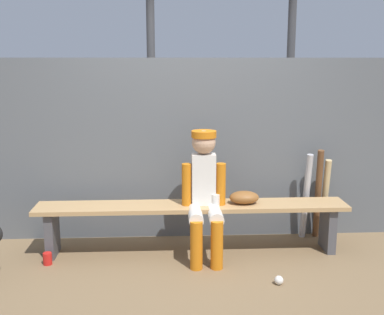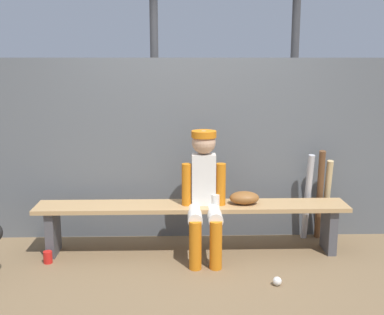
{
  "view_description": "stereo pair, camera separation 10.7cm",
  "coord_description": "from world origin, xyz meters",
  "px_view_note": "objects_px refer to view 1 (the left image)",
  "views": [
    {
      "loc": [
        -0.23,
        -4.33,
        1.81
      ],
      "look_at": [
        0.0,
        0.0,
        0.93
      ],
      "focal_mm": 44.91,
      "sensor_mm": 36.0,
      "label": 1
    },
    {
      "loc": [
        -0.12,
        -4.34,
        1.81
      ],
      "look_at": [
        0.0,
        0.0,
        0.93
      ],
      "focal_mm": 44.91,
      "sensor_mm": 36.0,
      "label": 2
    }
  ],
  "objects_px": {
    "baseball_glove": "(244,197)",
    "bat_wood_dark": "(318,194)",
    "player_seated": "(205,190)",
    "bat_aluminum_silver": "(306,196)",
    "cup_on_ground": "(48,259)",
    "dugout_bench": "(192,214)",
    "baseball": "(279,280)",
    "cup_on_bench": "(215,200)",
    "bat_wood_natural": "(325,198)"
  },
  "relations": [
    {
      "from": "baseball_glove",
      "to": "bat_wood_dark",
      "type": "distance_m",
      "value": 0.87
    },
    {
      "from": "player_seated",
      "to": "bat_aluminum_silver",
      "type": "bearing_deg",
      "value": 21.11
    },
    {
      "from": "bat_wood_dark",
      "to": "bat_aluminum_silver",
      "type": "bearing_deg",
      "value": -177.35
    },
    {
      "from": "baseball_glove",
      "to": "bat_wood_dark",
      "type": "height_order",
      "value": "bat_wood_dark"
    },
    {
      "from": "bat_aluminum_silver",
      "to": "cup_on_ground",
      "type": "bearing_deg",
      "value": -168.28
    },
    {
      "from": "dugout_bench",
      "to": "cup_on_ground",
      "type": "xyz_separation_m",
      "value": [
        -1.32,
        -0.22,
        -0.33
      ]
    },
    {
      "from": "player_seated",
      "to": "dugout_bench",
      "type": "bearing_deg",
      "value": 133.57
    },
    {
      "from": "baseball",
      "to": "cup_on_bench",
      "type": "distance_m",
      "value": 0.95
    },
    {
      "from": "baseball_glove",
      "to": "bat_wood_natural",
      "type": "distance_m",
      "value": 0.96
    },
    {
      "from": "bat_wood_dark",
      "to": "dugout_bench",
      "type": "bearing_deg",
      "value": -166.87
    },
    {
      "from": "dugout_bench",
      "to": "cup_on_bench",
      "type": "height_order",
      "value": "cup_on_bench"
    },
    {
      "from": "player_seated",
      "to": "cup_on_bench",
      "type": "xyz_separation_m",
      "value": [
        0.11,
        0.06,
        -0.11
      ]
    },
    {
      "from": "bat_wood_dark",
      "to": "baseball",
      "type": "relative_size",
      "value": 12.71
    },
    {
      "from": "bat_wood_dark",
      "to": "baseball_glove",
      "type": "bearing_deg",
      "value": -159.41
    },
    {
      "from": "player_seated",
      "to": "baseball_glove",
      "type": "height_order",
      "value": "player_seated"
    },
    {
      "from": "baseball_glove",
      "to": "bat_wood_natural",
      "type": "relative_size",
      "value": 0.33
    },
    {
      "from": "player_seated",
      "to": "cup_on_bench",
      "type": "distance_m",
      "value": 0.17
    },
    {
      "from": "bat_aluminum_silver",
      "to": "cup_on_bench",
      "type": "relative_size",
      "value": 8.17
    },
    {
      "from": "dugout_bench",
      "to": "player_seated",
      "type": "relative_size",
      "value": 2.49
    },
    {
      "from": "cup_on_ground",
      "to": "baseball",
      "type": "bearing_deg",
      "value": -14.03
    },
    {
      "from": "baseball_glove",
      "to": "cup_on_ground",
      "type": "bearing_deg",
      "value": -173.09
    },
    {
      "from": "dugout_bench",
      "to": "cup_on_ground",
      "type": "relative_size",
      "value": 26.65
    },
    {
      "from": "bat_wood_natural",
      "to": "player_seated",
      "type": "bearing_deg",
      "value": -160.63
    },
    {
      "from": "bat_wood_dark",
      "to": "cup_on_ground",
      "type": "bearing_deg",
      "value": -168.7
    },
    {
      "from": "bat_aluminum_silver",
      "to": "bat_wood_natural",
      "type": "relative_size",
      "value": 1.07
    },
    {
      "from": "bat_wood_natural",
      "to": "baseball",
      "type": "xyz_separation_m",
      "value": [
        -0.71,
        -1.05,
        -0.38
      ]
    },
    {
      "from": "player_seated",
      "to": "cup_on_ground",
      "type": "distance_m",
      "value": 1.55
    },
    {
      "from": "bat_aluminum_silver",
      "to": "baseball",
      "type": "height_order",
      "value": "bat_aluminum_silver"
    },
    {
      "from": "baseball_glove",
      "to": "baseball",
      "type": "distance_m",
      "value": 0.89
    },
    {
      "from": "player_seated",
      "to": "bat_wood_dark",
      "type": "relative_size",
      "value": 1.25
    },
    {
      "from": "baseball",
      "to": "baseball_glove",
      "type": "bearing_deg",
      "value": 104.36
    },
    {
      "from": "dugout_bench",
      "to": "cup_on_bench",
      "type": "distance_m",
      "value": 0.27
    },
    {
      "from": "dugout_bench",
      "to": "baseball",
      "type": "relative_size",
      "value": 39.61
    },
    {
      "from": "player_seated",
      "to": "cup_on_bench",
      "type": "bearing_deg",
      "value": 30.51
    },
    {
      "from": "baseball",
      "to": "cup_on_ground",
      "type": "height_order",
      "value": "cup_on_ground"
    },
    {
      "from": "baseball_glove",
      "to": "bat_aluminum_silver",
      "type": "relative_size",
      "value": 0.31
    },
    {
      "from": "bat_wood_dark",
      "to": "cup_on_ground",
      "type": "xyz_separation_m",
      "value": [
        -2.62,
        -0.52,
        -0.42
      ]
    },
    {
      "from": "bat_wood_dark",
      "to": "player_seated",
      "type": "bearing_deg",
      "value": -160.69
    },
    {
      "from": "bat_wood_dark",
      "to": "baseball",
      "type": "height_order",
      "value": "bat_wood_dark"
    },
    {
      "from": "baseball_glove",
      "to": "bat_wood_natural",
      "type": "height_order",
      "value": "bat_wood_natural"
    },
    {
      "from": "bat_aluminum_silver",
      "to": "cup_on_ground",
      "type": "height_order",
      "value": "bat_aluminum_silver"
    },
    {
      "from": "cup_on_bench",
      "to": "baseball",
      "type": "bearing_deg",
      "value": -55.28
    },
    {
      "from": "bat_wood_natural",
      "to": "cup_on_ground",
      "type": "distance_m",
      "value": 2.78
    },
    {
      "from": "player_seated",
      "to": "cup_on_ground",
      "type": "xyz_separation_m",
      "value": [
        -1.42,
        -0.1,
        -0.59
      ]
    },
    {
      "from": "baseball",
      "to": "dugout_bench",
      "type": "bearing_deg",
      "value": 133.35
    },
    {
      "from": "baseball_glove",
      "to": "cup_on_ground",
      "type": "distance_m",
      "value": 1.89
    },
    {
      "from": "cup_on_bench",
      "to": "player_seated",
      "type": "bearing_deg",
      "value": -149.49
    },
    {
      "from": "bat_aluminum_silver",
      "to": "baseball",
      "type": "distance_m",
      "value": 1.2
    },
    {
      "from": "bat_wood_natural",
      "to": "cup_on_ground",
      "type": "xyz_separation_m",
      "value": [
        -2.7,
        -0.55,
        -0.36
      ]
    },
    {
      "from": "cup_on_bench",
      "to": "bat_wood_natural",
      "type": "bearing_deg",
      "value": 18.25
    }
  ]
}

